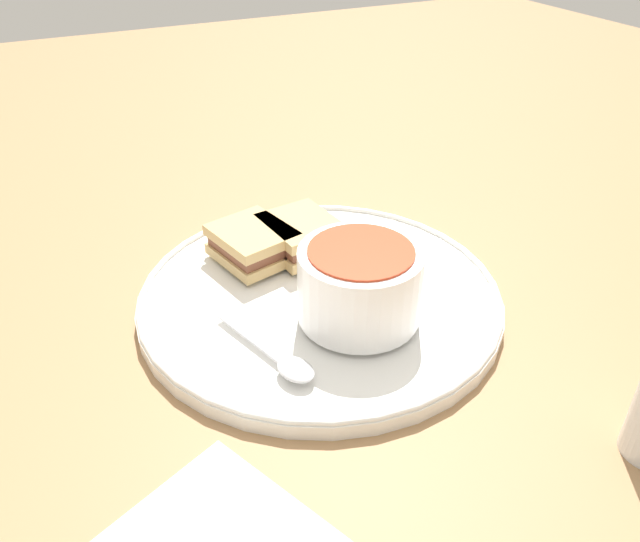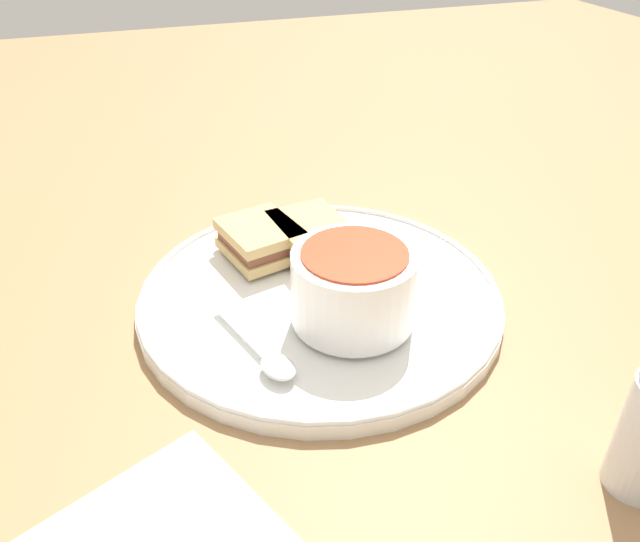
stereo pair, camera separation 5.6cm
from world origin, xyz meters
TOP-DOWN VIEW (x-y plane):
  - ground_plane at (0.00, 0.00)m, footprint 2.40×2.40m
  - plate at (0.00, 0.00)m, footprint 0.33×0.33m
  - soup_bowl at (-0.05, -0.01)m, footprint 0.10×0.10m
  - spoon at (-0.09, 0.07)m, footprint 0.11×0.05m
  - sandwich_half_near at (0.07, -0.01)m, footprint 0.08×0.07m
  - sandwich_half_far at (0.08, 0.04)m, footprint 0.09×0.08m

SIDE VIEW (x-z plane):
  - ground_plane at x=0.00m, z-range 0.00..0.00m
  - plate at x=0.00m, z-range 0.00..0.02m
  - spoon at x=-0.09m, z-range 0.02..0.03m
  - sandwich_half_near at x=0.07m, z-range 0.02..0.05m
  - sandwich_half_far at x=0.08m, z-range 0.02..0.05m
  - soup_bowl at x=-0.05m, z-range 0.02..0.08m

